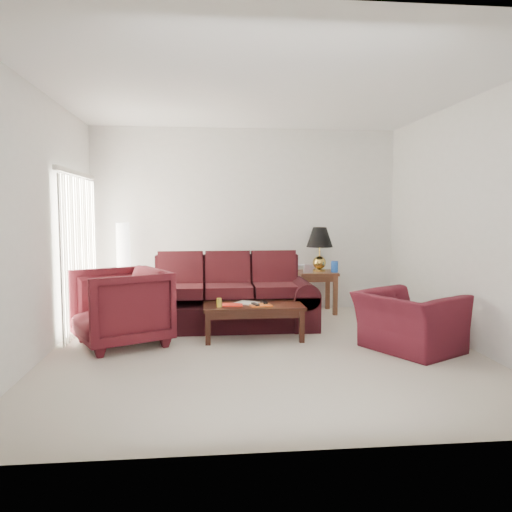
{
  "coord_description": "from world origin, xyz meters",
  "views": [
    {
      "loc": [
        -0.67,
        -5.76,
        1.65
      ],
      "look_at": [
        0.0,
        0.85,
        1.05
      ],
      "focal_mm": 35.0,
      "sensor_mm": 36.0,
      "label": 1
    }
  ],
  "objects_px": {
    "sofa": "(228,292)",
    "coffee_table": "(253,321)",
    "floor_lamp": "(124,269)",
    "armchair_right": "(409,322)",
    "armchair_left": "(121,307)",
    "end_table": "(316,292)"
  },
  "relations": [
    {
      "from": "end_table",
      "to": "armchair_right",
      "type": "bearing_deg",
      "value": -75.65
    },
    {
      "from": "sofa",
      "to": "end_table",
      "type": "relative_size",
      "value": 3.66
    },
    {
      "from": "sofa",
      "to": "end_table",
      "type": "distance_m",
      "value": 1.74
    },
    {
      "from": "floor_lamp",
      "to": "armchair_left",
      "type": "xyz_separation_m",
      "value": [
        0.24,
        -1.79,
        -0.27
      ]
    },
    {
      "from": "sofa",
      "to": "coffee_table",
      "type": "xyz_separation_m",
      "value": [
        0.29,
        -0.65,
        -0.28
      ]
    },
    {
      "from": "armchair_left",
      "to": "coffee_table",
      "type": "distance_m",
      "value": 1.68
    },
    {
      "from": "sofa",
      "to": "armchair_left",
      "type": "distance_m",
      "value": 1.58
    },
    {
      "from": "armchair_left",
      "to": "floor_lamp",
      "type": "bearing_deg",
      "value": 160.62
    },
    {
      "from": "armchair_left",
      "to": "armchair_right",
      "type": "relative_size",
      "value": 0.98
    },
    {
      "from": "sofa",
      "to": "armchair_left",
      "type": "relative_size",
      "value": 2.35
    },
    {
      "from": "armchair_right",
      "to": "coffee_table",
      "type": "height_order",
      "value": "armchair_right"
    },
    {
      "from": "end_table",
      "to": "floor_lamp",
      "type": "height_order",
      "value": "floor_lamp"
    },
    {
      "from": "sofa",
      "to": "coffee_table",
      "type": "distance_m",
      "value": 0.76
    },
    {
      "from": "sofa",
      "to": "armchair_right",
      "type": "bearing_deg",
      "value": -32.12
    },
    {
      "from": "floor_lamp",
      "to": "armchair_left",
      "type": "distance_m",
      "value": 1.82
    },
    {
      "from": "floor_lamp",
      "to": "armchair_right",
      "type": "height_order",
      "value": "floor_lamp"
    },
    {
      "from": "sofa",
      "to": "end_table",
      "type": "xyz_separation_m",
      "value": [
        1.47,
        0.92,
        -0.17
      ]
    },
    {
      "from": "sofa",
      "to": "coffee_table",
      "type": "bearing_deg",
      "value": -63.8
    },
    {
      "from": "floor_lamp",
      "to": "armchair_right",
      "type": "xyz_separation_m",
      "value": [
        3.67,
        -2.38,
        -0.4
      ]
    },
    {
      "from": "end_table",
      "to": "armchair_left",
      "type": "distance_m",
      "value": 3.32
    },
    {
      "from": "sofa",
      "to": "floor_lamp",
      "type": "height_order",
      "value": "floor_lamp"
    },
    {
      "from": "sofa",
      "to": "armchair_right",
      "type": "xyz_separation_m",
      "value": [
        2.07,
        -1.4,
        -0.16
      ]
    }
  ]
}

